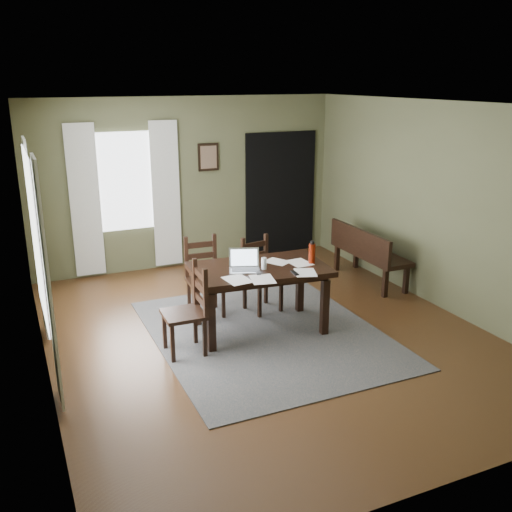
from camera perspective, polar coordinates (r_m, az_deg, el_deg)
name	(u,v)px	position (r m, az deg, el deg)	size (l,w,h in m)	color
ground	(266,334)	(6.99, 1.01, -7.77)	(5.00, 6.00, 0.01)	#492C16
room_shell	(267,187)	(6.43, 1.09, 6.96)	(5.02, 6.02, 2.71)	brown
rug	(266,333)	(6.99, 1.01, -7.69)	(2.60, 3.20, 0.01)	#474747
dining_table	(259,275)	(6.82, 0.32, -1.88)	(1.69, 1.10, 0.80)	black
chair_end	(188,311)	(6.38, -6.78, -5.46)	(0.46, 0.46, 1.02)	black
chair_back_left	(204,277)	(7.40, -5.20, -2.15)	(0.47, 0.47, 1.02)	black
chair_back_right	(261,275)	(7.51, 0.46, -1.95)	(0.50, 0.50, 0.98)	black
bench	(367,250)	(8.68, 11.00, 0.58)	(0.48, 1.49, 0.84)	black
laptop	(244,264)	(6.67, -1.18, -0.85)	(0.43, 0.38, 0.24)	#B7B7BC
computer_mouse	(258,273)	(6.53, 0.23, -1.69)	(0.05, 0.09, 0.03)	#3F3F42
tv_remote	(295,273)	(6.56, 3.90, -1.70)	(0.04, 0.16, 0.02)	black
drinking_glass	(264,264)	(6.68, 0.80, -0.76)	(0.06, 0.06, 0.14)	silver
water_bottle	(312,253)	(6.92, 5.61, 0.30)	(0.09, 0.09, 0.28)	#9D230C
paper_a	(237,280)	(6.35, -1.87, -2.39)	(0.25, 0.33, 0.00)	white
paper_b	(305,273)	(6.61, 4.96, -1.66)	(0.24, 0.31, 0.00)	white
paper_c	(277,262)	(6.97, 2.14, -0.57)	(0.22, 0.29, 0.00)	white
paper_d	(299,263)	(6.95, 4.37, -0.67)	(0.24, 0.31, 0.00)	white
paper_e	(262,279)	(6.37, 0.65, -2.34)	(0.25, 0.33, 0.00)	white
window_left	(35,236)	(6.12, -21.23, 1.83)	(0.01, 1.30, 1.70)	white
window_back	(125,182)	(8.99, -12.95, 7.26)	(1.00, 0.01, 1.50)	white
curtain_left_near	(48,286)	(5.41, -20.07, -2.80)	(0.03, 0.48, 2.30)	silver
curtain_left_far	(35,240)	(6.98, -21.19, 1.53)	(0.03, 0.48, 2.30)	silver
curtain_back_left	(85,202)	(8.91, -16.72, 5.23)	(0.44, 0.03, 2.30)	silver
curtain_back_right	(166,195)	(9.14, -8.99, 6.05)	(0.44, 0.03, 2.30)	silver
framed_picture	(208,157)	(9.29, -4.79, 9.83)	(0.34, 0.03, 0.44)	black
doorway_back	(280,194)	(9.90, 2.46, 6.24)	(1.30, 0.03, 2.10)	black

